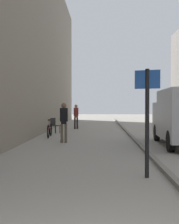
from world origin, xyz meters
TOP-DOWN VIEW (x-y plane):
  - ground_plane at (0.00, 12.00)m, footprint 80.00×80.00m
  - kerb_strip at (1.58, 12.00)m, footprint 0.16×40.00m
  - pedestrian_main_foreground at (-1.78, 11.07)m, footprint 0.37×0.24m
  - pedestrian_far_crossing at (-1.88, 18.63)m, footprint 0.34×0.26m
  - street_sign_post at (1.04, 4.89)m, footprint 0.58×0.21m
  - bicycle_leaning at (-2.84, 13.21)m, footprint 0.15×1.77m
  - cafe_chair_near_window at (-2.96, 15.51)m, footprint 0.61×0.61m

SIDE VIEW (x-z plane):
  - ground_plane at x=0.00m, z-range 0.00..0.00m
  - kerb_strip at x=1.58m, z-range 0.00..0.12m
  - bicycle_leaning at x=-2.84m, z-range -0.11..0.87m
  - cafe_chair_near_window at x=-2.96m, z-range 0.08..1.02m
  - pedestrian_far_crossing at x=-1.88m, z-range 0.14..1.92m
  - pedestrian_main_foreground at x=-1.78m, z-range 0.14..1.99m
  - street_sign_post at x=1.04m, z-range 0.25..2.85m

